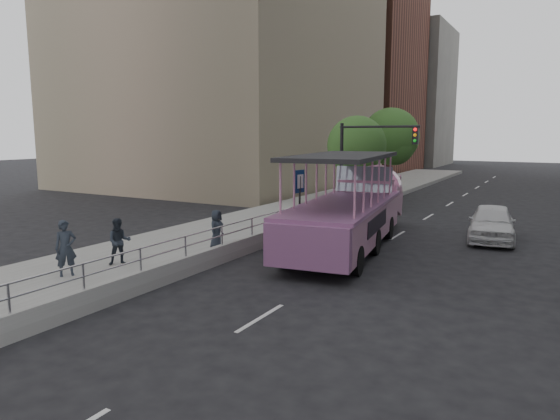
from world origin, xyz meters
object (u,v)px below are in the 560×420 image
object	(u,v)px
car	(492,223)
parking_sign	(300,196)
pedestrian_mid	(119,242)
street_tree_near	(358,148)
traffic_signal	(363,156)
pedestrian_far	(217,230)
pedestrian_near	(66,248)
duck_boat	(351,211)
street_tree_far	(392,139)

from	to	relation	value
car	parking_sign	distance (m)	8.50
pedestrian_mid	street_tree_near	bearing A→B (deg)	33.51
car	pedestrian_mid	distance (m)	15.58
pedestrian_mid	traffic_signal	xyz separation A→B (m)	(3.57, 13.30, 2.41)
street_tree_near	pedestrian_far	bearing A→B (deg)	-92.13
pedestrian_near	traffic_signal	xyz separation A→B (m)	(3.98, 15.06, 2.33)
duck_boat	pedestrian_near	distance (m)	11.13
parking_sign	pedestrian_near	bearing A→B (deg)	-107.41
pedestrian_far	parking_sign	size ratio (longest dim) A/B	0.49
parking_sign	pedestrian_mid	bearing A→B (deg)	-108.33
traffic_signal	pedestrian_far	bearing A→B (deg)	-101.94
street_tree_near	street_tree_far	world-z (taller)	street_tree_far
duck_boat	traffic_signal	xyz separation A→B (m)	(-1.55, 5.40, 2.07)
duck_boat	pedestrian_mid	xyz separation A→B (m)	(-5.12, -7.90, -0.35)
pedestrian_mid	car	bearing A→B (deg)	-0.42
pedestrian_mid	traffic_signal	size ratio (longest dim) A/B	0.30
pedestrian_far	parking_sign	xyz separation A→B (m)	(1.17, 4.57, 0.84)
pedestrian_mid	duck_boat	bearing A→B (deg)	7.29
street_tree_far	duck_boat	bearing A→B (deg)	-78.76
duck_boat	parking_sign	xyz separation A→B (m)	(-2.48, 0.07, 0.46)
pedestrian_near	parking_sign	xyz separation A→B (m)	(3.05, 9.73, 0.72)
pedestrian_far	car	bearing A→B (deg)	-53.48
parking_sign	traffic_signal	bearing A→B (deg)	80.13
pedestrian_mid	parking_sign	distance (m)	8.44
parking_sign	street_tree_far	bearing A→B (deg)	91.83
pedestrian_far	parking_sign	distance (m)	4.79
pedestrian_near	traffic_signal	world-z (taller)	traffic_signal
pedestrian_near	traffic_signal	size ratio (longest dim) A/B	0.34
pedestrian_far	street_tree_near	xyz separation A→B (m)	(0.50, 13.33, 2.76)
pedestrian_near	street_tree_near	distance (m)	18.82
pedestrian_mid	street_tree_near	distance (m)	17.07
car	pedestrian_near	size ratio (longest dim) A/B	2.64
pedestrian_far	traffic_signal	distance (m)	10.41
street_tree_far	pedestrian_mid	bearing A→B (deg)	-95.46
pedestrian_mid	pedestrian_far	size ratio (longest dim) A/B	1.03
pedestrian_near	street_tree_far	size ratio (longest dim) A/B	0.27
car	pedestrian_far	bearing A→B (deg)	-142.25
duck_boat	car	size ratio (longest dim) A/B	2.58
street_tree_far	parking_sign	bearing A→B (deg)	-88.17
duck_boat	parking_sign	distance (m)	2.52
street_tree_far	pedestrian_near	bearing A→B (deg)	-96.02
car	pedestrian_mid	size ratio (longest dim) A/B	2.93
traffic_signal	street_tree_far	bearing A→B (deg)	98.43
pedestrian_mid	street_tree_near	xyz separation A→B (m)	(1.97, 16.73, 2.73)
duck_boat	car	world-z (taller)	duck_boat
car	pedestrian_near	distance (m)	17.19
duck_boat	pedestrian_far	world-z (taller)	duck_boat
parking_sign	traffic_signal	distance (m)	5.64
duck_boat	pedestrian_mid	bearing A→B (deg)	-122.95
pedestrian_far	street_tree_far	world-z (taller)	street_tree_far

